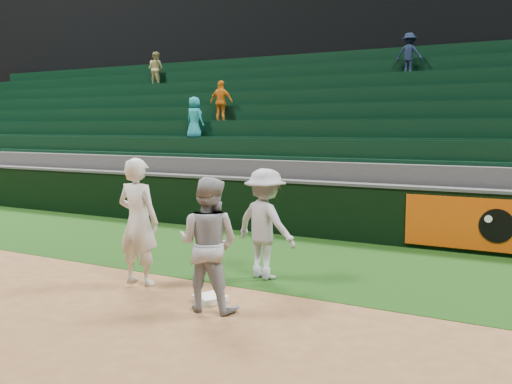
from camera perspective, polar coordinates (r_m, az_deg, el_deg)
ground at (r=8.19m, az=-6.42°, el=-10.78°), size 70.00×70.00×0.00m
foul_grass at (r=10.68m, az=3.01°, el=-6.62°), size 36.00×4.20×0.01m
upper_deck at (r=24.50m, az=18.62°, el=14.53°), size 40.00×12.00×12.00m
first_base at (r=8.14m, az=-4.63°, el=-10.56°), size 0.50×0.50×0.09m
first_baseman at (r=8.96m, az=-11.71°, el=-2.91°), size 0.73×0.49×1.96m
baserunner at (r=7.59m, az=-4.80°, el=-5.21°), size 0.94×0.78×1.78m
base_coach at (r=9.12m, az=0.93°, el=-3.20°), size 1.27×0.92×1.77m
field_wall at (r=12.54m, az=7.55°, el=-1.79°), size 36.00×0.45×1.25m
stadium_seating at (r=16.01m, az=12.47°, el=3.73°), size 36.00×5.95×5.12m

